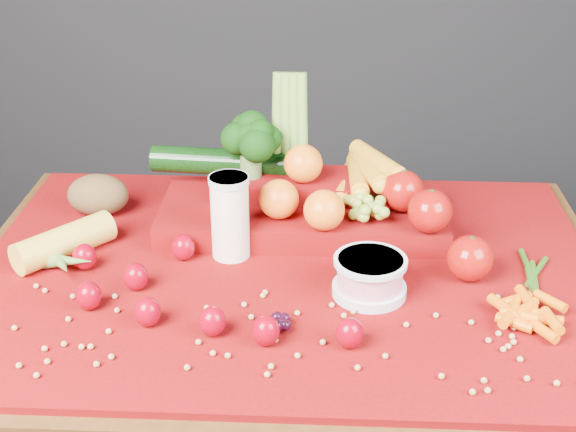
{
  "coord_description": "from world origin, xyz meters",
  "views": [
    {
      "loc": [
        0.06,
        -1.17,
        1.45
      ],
      "look_at": [
        0.0,
        0.02,
        0.85
      ],
      "focal_mm": 50.0,
      "sensor_mm": 36.0,
      "label": 1
    }
  ],
  "objects_px": {
    "milk_glass": "(230,214)",
    "yogurt_bowl": "(370,275)",
    "table": "(287,320)",
    "produce_mound": "(312,197)"
  },
  "relations": [
    {
      "from": "table",
      "to": "produce_mound",
      "type": "distance_m",
      "value": 0.23
    },
    {
      "from": "table",
      "to": "produce_mound",
      "type": "bearing_deg",
      "value": 76.35
    },
    {
      "from": "produce_mound",
      "to": "yogurt_bowl",
      "type": "bearing_deg",
      "value": -67.38
    },
    {
      "from": "produce_mound",
      "to": "table",
      "type": "bearing_deg",
      "value": -103.65
    },
    {
      "from": "milk_glass",
      "to": "yogurt_bowl",
      "type": "distance_m",
      "value": 0.27
    },
    {
      "from": "milk_glass",
      "to": "produce_mound",
      "type": "xyz_separation_m",
      "value": [
        0.14,
        0.12,
        -0.02
      ]
    },
    {
      "from": "table",
      "to": "produce_mound",
      "type": "height_order",
      "value": "produce_mound"
    },
    {
      "from": "milk_glass",
      "to": "yogurt_bowl",
      "type": "relative_size",
      "value": 1.25
    },
    {
      "from": "milk_glass",
      "to": "produce_mound",
      "type": "height_order",
      "value": "produce_mound"
    },
    {
      "from": "milk_glass",
      "to": "produce_mound",
      "type": "bearing_deg",
      "value": 40.16
    }
  ]
}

